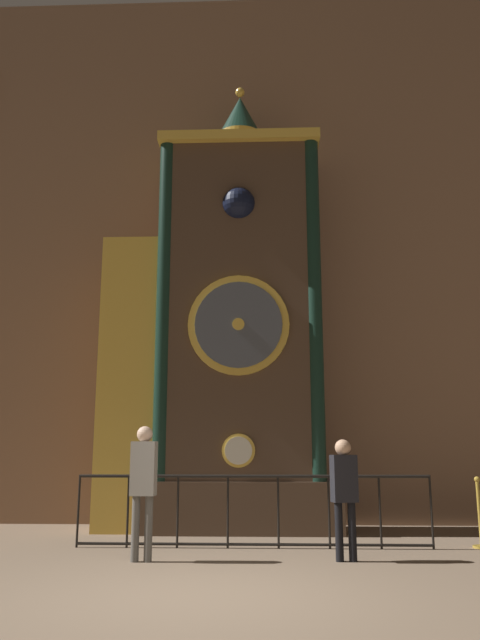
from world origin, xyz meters
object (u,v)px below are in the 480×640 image
(stanchion_post, at_px, (480,524))
(clock_tower, at_px, (222,332))
(visitor_near, at_px, (144,478))
(visitor_far, at_px, (344,486))

(stanchion_post, bearing_deg, clock_tower, 155.22)
(clock_tower, xyz_separation_m, visitor_near, (-0.85, -3.36, -2.71))
(clock_tower, bearing_deg, visitor_near, -104.26)
(visitor_far, height_order, stanchion_post, visitor_far)
(stanchion_post, bearing_deg, visitor_near, -164.17)
(clock_tower, height_order, visitor_far, clock_tower)
(clock_tower, xyz_separation_m, visitor_far, (1.93, -3.24, -2.82))
(visitor_far, bearing_deg, stanchion_post, 18.09)
(visitor_near, relative_size, stanchion_post, 1.68)
(visitor_near, xyz_separation_m, stanchion_post, (5.04, 1.43, -0.75))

